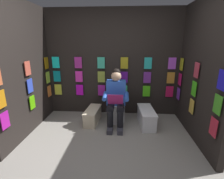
# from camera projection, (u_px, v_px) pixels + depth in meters

# --- Properties ---
(ground_plane) EXTENTS (30.00, 30.00, 0.00)m
(ground_plane) POSITION_uv_depth(u_px,v_px,m) (104.00, 167.00, 2.39)
(ground_plane) COLOR gray
(display_wall_back) EXTENTS (3.17, 0.14, 2.45)m
(display_wall_back) POSITION_uv_depth(u_px,v_px,m) (113.00, 64.00, 3.95)
(display_wall_back) COLOR black
(display_wall_back) RESTS_ON ground
(display_wall_left) EXTENTS (0.14, 1.92, 2.45)m
(display_wall_left) POSITION_uv_depth(u_px,v_px,m) (201.00, 72.00, 2.88)
(display_wall_left) COLOR black
(display_wall_left) RESTS_ON ground
(display_wall_right) EXTENTS (0.14, 1.92, 2.45)m
(display_wall_right) POSITION_uv_depth(u_px,v_px,m) (23.00, 70.00, 3.09)
(display_wall_right) COLOR black
(display_wall_right) RESTS_ON ground
(toilet) EXTENTS (0.41, 0.55, 0.77)m
(toilet) POSITION_uv_depth(u_px,v_px,m) (116.00, 106.00, 3.76)
(toilet) COLOR white
(toilet) RESTS_ON ground
(person_reading) EXTENTS (0.52, 0.68, 1.19)m
(person_reading) POSITION_uv_depth(u_px,v_px,m) (116.00, 98.00, 3.47)
(person_reading) COLOR blue
(person_reading) RESTS_ON ground
(comic_longbox_near) EXTENTS (0.32, 0.69, 0.31)m
(comic_longbox_near) POSITION_uv_depth(u_px,v_px,m) (93.00, 115.00, 3.69)
(comic_longbox_near) COLOR beige
(comic_longbox_near) RESTS_ON ground
(comic_longbox_far) EXTENTS (0.34, 0.75, 0.36)m
(comic_longbox_far) POSITION_uv_depth(u_px,v_px,m) (146.00, 117.00, 3.56)
(comic_longbox_far) COLOR silver
(comic_longbox_far) RESTS_ON ground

